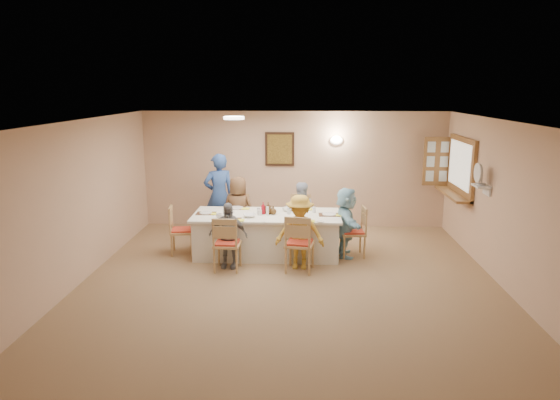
{
  "coord_description": "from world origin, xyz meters",
  "views": [
    {
      "loc": [
        0.19,
        -7.14,
        2.97
      ],
      "look_at": [
        -0.2,
        1.4,
        1.05
      ],
      "focal_mm": 32.0,
      "sensor_mm": 36.0,
      "label": 1
    }
  ],
  "objects_px": {
    "diner_back_right": "(300,213)",
    "chair_front_right": "(300,242)",
    "chair_back_left": "(239,218)",
    "diner_front_right": "(300,232)",
    "diner_front_left": "(228,235)",
    "condiment_ketchup": "(263,208)",
    "caregiver": "(219,195)",
    "dining_table": "(267,234)",
    "chair_back_right": "(300,219)",
    "chair_front_left": "(227,243)",
    "diner_back_left": "(238,210)",
    "chair_left_end": "(182,230)",
    "serving_hatch": "(461,167)",
    "desk_fan": "(480,177)",
    "diner_right_end": "(346,222)",
    "chair_right_end": "(353,231)"
  },
  "relations": [
    {
      "from": "chair_front_right",
      "to": "chair_back_right",
      "type": "bearing_deg",
      "value": -80.48
    },
    {
      "from": "desk_fan",
      "to": "diner_front_left",
      "type": "distance_m",
      "value": 4.27
    },
    {
      "from": "caregiver",
      "to": "serving_hatch",
      "type": "bearing_deg",
      "value": 153.47
    },
    {
      "from": "chair_back_left",
      "to": "chair_back_right",
      "type": "xyz_separation_m",
      "value": [
        1.2,
        0.0,
        0.0
      ]
    },
    {
      "from": "diner_front_right",
      "to": "caregiver",
      "type": "xyz_separation_m",
      "value": [
        -1.65,
        1.83,
        0.22
      ]
    },
    {
      "from": "chair_front_right",
      "to": "serving_hatch",
      "type": "bearing_deg",
      "value": -141.62
    },
    {
      "from": "chair_back_left",
      "to": "chair_front_right",
      "type": "relative_size",
      "value": 0.94
    },
    {
      "from": "dining_table",
      "to": "chair_front_left",
      "type": "height_order",
      "value": "chair_front_left"
    },
    {
      "from": "dining_table",
      "to": "chair_right_end",
      "type": "bearing_deg",
      "value": 0.0
    },
    {
      "from": "caregiver",
      "to": "diner_back_left",
      "type": "bearing_deg",
      "value": 110.47
    },
    {
      "from": "desk_fan",
      "to": "diner_right_end",
      "type": "height_order",
      "value": "desk_fan"
    },
    {
      "from": "chair_back_left",
      "to": "diner_front_right",
      "type": "bearing_deg",
      "value": -57.03
    },
    {
      "from": "chair_front_left",
      "to": "diner_back_left",
      "type": "distance_m",
      "value": 1.49
    },
    {
      "from": "serving_hatch",
      "to": "chair_front_left",
      "type": "relative_size",
      "value": 1.6
    },
    {
      "from": "chair_back_left",
      "to": "diner_back_right",
      "type": "xyz_separation_m",
      "value": [
        1.2,
        -0.12,
        0.15
      ]
    },
    {
      "from": "diner_back_left",
      "to": "diner_front_left",
      "type": "height_order",
      "value": "diner_back_left"
    },
    {
      "from": "chair_front_right",
      "to": "diner_right_end",
      "type": "distance_m",
      "value": 1.15
    },
    {
      "from": "chair_right_end",
      "to": "diner_back_left",
      "type": "height_order",
      "value": "diner_back_left"
    },
    {
      "from": "diner_back_right",
      "to": "chair_front_right",
      "type": "bearing_deg",
      "value": 81.46
    },
    {
      "from": "chair_right_end",
      "to": "diner_back_right",
      "type": "bearing_deg",
      "value": -130.87
    },
    {
      "from": "chair_front_left",
      "to": "diner_right_end",
      "type": "bearing_deg",
      "value": -156.27
    },
    {
      "from": "diner_front_left",
      "to": "chair_back_right",
      "type": "bearing_deg",
      "value": 56.72
    },
    {
      "from": "caregiver",
      "to": "diner_back_right",
      "type": "bearing_deg",
      "value": 140.81
    },
    {
      "from": "chair_back_left",
      "to": "chair_back_right",
      "type": "height_order",
      "value": "chair_back_right"
    },
    {
      "from": "chair_front_left",
      "to": "diner_front_left",
      "type": "xyz_separation_m",
      "value": [
        0.0,
        0.12,
        0.09
      ]
    },
    {
      "from": "chair_back_left",
      "to": "diner_back_left",
      "type": "bearing_deg",
      "value": -96.07
    },
    {
      "from": "diner_back_right",
      "to": "caregiver",
      "type": "xyz_separation_m",
      "value": [
        -1.65,
        0.47,
        0.24
      ]
    },
    {
      "from": "dining_table",
      "to": "diner_right_end",
      "type": "distance_m",
      "value": 1.44
    },
    {
      "from": "chair_front_left",
      "to": "diner_front_left",
      "type": "distance_m",
      "value": 0.15
    },
    {
      "from": "chair_left_end",
      "to": "desk_fan",
      "type": "bearing_deg",
      "value": -103.53
    },
    {
      "from": "chair_back_right",
      "to": "diner_front_left",
      "type": "relative_size",
      "value": 0.83
    },
    {
      "from": "diner_right_end",
      "to": "chair_right_end",
      "type": "bearing_deg",
      "value": -93.33
    },
    {
      "from": "dining_table",
      "to": "chair_left_end",
      "type": "height_order",
      "value": "chair_left_end"
    },
    {
      "from": "chair_left_end",
      "to": "diner_front_left",
      "type": "distance_m",
      "value": 1.17
    },
    {
      "from": "serving_hatch",
      "to": "caregiver",
      "type": "height_order",
      "value": "serving_hatch"
    },
    {
      "from": "diner_front_left",
      "to": "chair_left_end",
      "type": "bearing_deg",
      "value": 150.16
    },
    {
      "from": "desk_fan",
      "to": "chair_back_left",
      "type": "distance_m",
      "value": 4.47
    },
    {
      "from": "chair_back_right",
      "to": "caregiver",
      "type": "xyz_separation_m",
      "value": [
        -1.65,
        0.35,
        0.38
      ]
    },
    {
      "from": "serving_hatch",
      "to": "diner_back_left",
      "type": "relative_size",
      "value": 1.14
    },
    {
      "from": "chair_back_left",
      "to": "chair_front_left",
      "type": "relative_size",
      "value": 0.99
    },
    {
      "from": "diner_back_left",
      "to": "chair_right_end",
      "type": "bearing_deg",
      "value": 174.06
    },
    {
      "from": "diner_front_left",
      "to": "condiment_ketchup",
      "type": "distance_m",
      "value": 0.92
    },
    {
      "from": "diner_back_left",
      "to": "condiment_ketchup",
      "type": "xyz_separation_m",
      "value": [
        0.54,
        -0.67,
        0.21
      ]
    },
    {
      "from": "caregiver",
      "to": "dining_table",
      "type": "bearing_deg",
      "value": 109.11
    },
    {
      "from": "chair_left_end",
      "to": "dining_table",
      "type": "bearing_deg",
      "value": -98.3
    },
    {
      "from": "chair_right_end",
      "to": "condiment_ketchup",
      "type": "xyz_separation_m",
      "value": [
        -1.61,
        0.01,
        0.41
      ]
    },
    {
      "from": "diner_back_left",
      "to": "chair_front_left",
      "type": "bearing_deg",
      "value": 101.61
    },
    {
      "from": "chair_front_left",
      "to": "diner_front_left",
      "type": "bearing_deg",
      "value": -87.88
    },
    {
      "from": "serving_hatch",
      "to": "condiment_ketchup",
      "type": "xyz_separation_m",
      "value": [
        -3.72,
        -0.88,
        -0.63
      ]
    },
    {
      "from": "chair_front_right",
      "to": "diner_right_end",
      "type": "relative_size",
      "value": 0.78
    }
  ]
}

